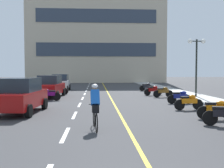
{
  "coord_description": "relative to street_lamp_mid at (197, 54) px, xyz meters",
  "views": [
    {
      "loc": [
        -0.95,
        -3.06,
        2.18
      ],
      "look_at": [
        0.43,
        19.4,
        1.07
      ],
      "focal_mm": 42.5,
      "sensor_mm": 36.0,
      "label": 1
    }
  ],
  "objects": [
    {
      "name": "motorcycle_9",
      "position": [
        -11.55,
        3.53,
        -3.09
      ],
      "size": [
        1.69,
        0.63,
        0.92
      ],
      "color": "black",
      "rests_on": "ground"
    },
    {
      "name": "motorcycle_4",
      "position": [
        -2.97,
        -6.67,
        -3.09
      ],
      "size": [
        1.7,
        0.6,
        0.92
      ],
      "color": "black",
      "rests_on": "ground"
    },
    {
      "name": "curb_left",
      "position": [
        -14.41,
        5.98,
        -3.5
      ],
      "size": [
        2.4,
        72.0,
        0.12
      ],
      "primitive_type": "cube",
      "color": "#A8A8A3",
      "rests_on": "ground"
    },
    {
      "name": "lane_dash_6",
      "position": [
        -9.21,
        7.98,
        -3.56
      ],
      "size": [
        0.14,
        2.2,
        0.01
      ],
      "primitive_type": "cube",
      "color": "silver",
      "rests_on": "ground"
    },
    {
      "name": "cyclist_rider",
      "position": [
        -8.19,
        -11.24,
        -2.67
      ],
      "size": [
        0.43,
        1.77,
        1.71
      ],
      "color": "black",
      "rests_on": "ground"
    },
    {
      "name": "lane_dash_2",
      "position": [
        -9.21,
        -8.02,
        -3.56
      ],
      "size": [
        0.14,
        2.2,
        0.01
      ],
      "primitive_type": "cube",
      "color": "silver",
      "rests_on": "ground"
    },
    {
      "name": "motorcycle_7",
      "position": [
        -2.63,
        0.36,
        -3.09
      ],
      "size": [
        1.69,
        0.61,
        0.92
      ],
      "color": "black",
      "rests_on": "ground"
    },
    {
      "name": "parked_car_mid",
      "position": [
        -11.94,
        1.06,
        -2.65
      ],
      "size": [
        2.15,
        4.3,
        1.82
      ],
      "color": "black",
      "rests_on": "ground"
    },
    {
      "name": "motorcycle_11",
      "position": [
        -2.64,
        7.32,
        -3.09
      ],
      "size": [
        1.66,
        0.72,
        0.92
      ],
      "color": "black",
      "rests_on": "ground"
    },
    {
      "name": "office_building",
      "position": [
        -7.96,
        30.31,
        6.49
      ],
      "size": [
        25.67,
        6.79,
        20.1
      ],
      "color": "#BCAD93",
      "rests_on": "ground"
    },
    {
      "name": "motorcycle_5",
      "position": [
        -2.58,
        -3.92,
        -3.09
      ],
      "size": [
        1.7,
        0.6,
        0.92
      ],
      "color": "black",
      "rests_on": "ground"
    },
    {
      "name": "street_lamp_mid",
      "position": [
        0.0,
        0.0,
        0.0
      ],
      "size": [
        1.46,
        0.36,
        4.64
      ],
      "color": "black",
      "rests_on": "curb_right"
    },
    {
      "name": "lane_dash_1",
      "position": [
        -9.21,
        -12.02,
        -3.56
      ],
      "size": [
        0.14,
        2.2,
        0.01
      ],
      "primitive_type": "cube",
      "color": "silver",
      "rests_on": "ground"
    },
    {
      "name": "parked_car_far",
      "position": [
        -12.03,
        8.22,
        -2.65
      ],
      "size": [
        1.98,
        4.23,
        1.82
      ],
      "color": "black",
      "rests_on": "ground"
    },
    {
      "name": "lane_dash_5",
      "position": [
        -9.21,
        3.98,
        -3.56
      ],
      "size": [
        0.14,
        2.2,
        0.01
      ],
      "primitive_type": "cube",
      "color": "silver",
      "rests_on": "ground"
    },
    {
      "name": "motorcycle_8",
      "position": [
        -3.07,
        2.08,
        -3.09
      ],
      "size": [
        1.68,
        0.64,
        0.92
      ],
      "color": "black",
      "rests_on": "ground"
    },
    {
      "name": "ground_plane",
      "position": [
        -7.21,
        2.98,
        -3.56
      ],
      "size": [
        140.0,
        140.0,
        0.0
      ],
      "primitive_type": "plane",
      "color": "#38383A"
    },
    {
      "name": "parked_car_near",
      "position": [
        -12.03,
        -7.19,
        -2.65
      ],
      "size": [
        2.15,
        4.31,
        1.82
      ],
      "color": "black",
      "rests_on": "ground"
    },
    {
      "name": "lane_dash_9",
      "position": [
        -9.21,
        19.98,
        -3.56
      ],
      "size": [
        0.14,
        2.2,
        0.01
      ],
      "primitive_type": "cube",
      "color": "silver",
      "rests_on": "ground"
    },
    {
      "name": "lane_dash_4",
      "position": [
        -9.21,
        -0.02,
        -3.56
      ],
      "size": [
        0.14,
        2.2,
        0.01
      ],
      "primitive_type": "cube",
      "color": "silver",
      "rests_on": "ground"
    },
    {
      "name": "motorcycle_6",
      "position": [
        -11.59,
        -1.63,
        -3.09
      ],
      "size": [
        1.7,
        0.6,
        0.92
      ],
      "color": "black",
      "rests_on": "ground"
    },
    {
      "name": "lane_dash_11",
      "position": [
        -9.21,
        27.98,
        -3.56
      ],
      "size": [
        0.14,
        2.2,
        0.01
      ],
      "primitive_type": "cube",
      "color": "silver",
      "rests_on": "ground"
    },
    {
      "name": "lane_dash_7",
      "position": [
        -9.21,
        11.98,
        -3.56
      ],
      "size": [
        0.14,
        2.2,
        0.01
      ],
      "primitive_type": "cube",
      "color": "silver",
      "rests_on": "ground"
    },
    {
      "name": "centre_line_yellow",
      "position": [
        -6.96,
        5.98,
        -3.56
      ],
      "size": [
        0.12,
        66.0,
        0.01
      ],
      "primitive_type": "cube",
      "color": "gold",
      "rests_on": "ground"
    },
    {
      "name": "lane_dash_10",
      "position": [
        -9.21,
        23.98,
        -3.56
      ],
      "size": [
        0.14,
        2.2,
        0.01
      ],
      "primitive_type": "cube",
      "color": "silver",
      "rests_on": "ground"
    },
    {
      "name": "curb_right",
      "position": [
        -0.01,
        5.98,
        -3.5
      ],
      "size": [
        2.4,
        72.0,
        0.12
      ],
      "primitive_type": "cube",
      "color": "#A8A8A3",
      "rests_on": "ground"
    },
    {
      "name": "motorcycle_3",
      "position": [
        -2.76,
        -9.6,
        -3.09
      ],
      "size": [
        1.7,
        0.6,
        0.92
      ],
      "color": "black",
      "rests_on": "ground"
    },
    {
      "name": "lane_dash_8",
      "position": [
        -9.21,
        15.98,
        -3.56
      ],
      "size": [
        0.14,
        2.2,
        0.01
      ],
      "primitive_type": "cube",
      "color": "silver",
      "rests_on": "ground"
    },
    {
      "name": "lane_dash_3",
      "position": [
        -9.21,
        -4.02,
        -3.56
      ],
      "size": [
        0.14,
        2.2,
        0.01
      ],
      "primitive_type": "cube",
      "color": "silver",
      "rests_on": "ground"
    },
    {
      "name": "motorcycle_10",
      "position": [
        -11.91,
        5.3,
        -3.09
      ],
      "size": [
        1.7,
        0.6,
        0.92
      ],
      "color": "black",
      "rests_on": "ground"
    }
  ]
}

